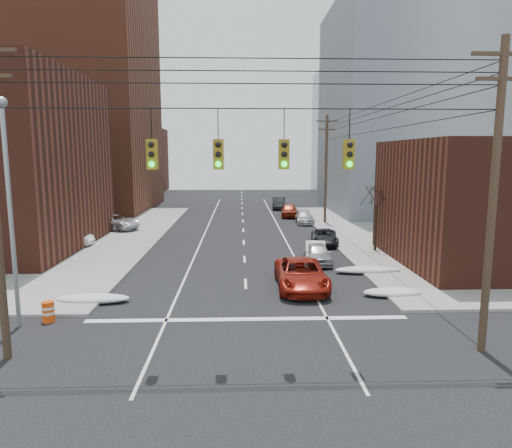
{
  "coord_description": "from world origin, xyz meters",
  "views": [
    {
      "loc": [
        -0.28,
        -12.46,
        7.1
      ],
      "look_at": [
        0.66,
        14.31,
        3.0
      ],
      "focal_mm": 32.0,
      "sensor_mm": 36.0,
      "label": 1
    }
  ],
  "objects": [
    {
      "name": "street_light",
      "position": [
        -9.5,
        6.0,
        5.54
      ],
      "size": [
        0.44,
        0.44,
        9.32
      ],
      "color": "gray",
      "rests_on": "ground"
    },
    {
      "name": "snow_nw",
      "position": [
        -7.4,
        9.0,
        0.21
      ],
      "size": [
        3.5,
        1.08,
        0.42
      ],
      "primitive_type": "ellipsoid",
      "color": "silver",
      "rests_on": "ground"
    },
    {
      "name": "parked_car_f",
      "position": [
        4.8,
        46.96,
        0.78
      ],
      "size": [
        1.94,
        4.85,
        1.57
      ],
      "primitive_type": "imported",
      "rotation": [
        0.0,
        0.0,
        -0.06
      ],
      "color": "black",
      "rests_on": "ground"
    },
    {
      "name": "red_pickup",
      "position": [
        2.95,
        11.07,
        0.77
      ],
      "size": [
        2.63,
        5.59,
        1.55
      ],
      "primitive_type": "imported",
      "rotation": [
        0.0,
        0.0,
        -0.01
      ],
      "color": "maroon",
      "rests_on": "ground"
    },
    {
      "name": "snow_ne",
      "position": [
        7.4,
        9.5,
        0.21
      ],
      "size": [
        3.0,
        1.08,
        0.42
      ],
      "primitive_type": "ellipsoid",
      "color": "silver",
      "rests_on": "ground"
    },
    {
      "name": "building_glass",
      "position": [
        24.0,
        70.0,
        11.0
      ],
      "size": [
        20.0,
        18.0,
        22.0
      ],
      "primitive_type": "cube",
      "color": "gray",
      "rests_on": "ground"
    },
    {
      "name": "parked_car_b",
      "position": [
        4.8,
        17.56,
        0.62
      ],
      "size": [
        1.75,
        3.87,
        1.23
      ],
      "primitive_type": "imported",
      "rotation": [
        0.0,
        0.0,
        -0.12
      ],
      "color": "silver",
      "rests_on": "ground"
    },
    {
      "name": "parked_car_a",
      "position": [
        4.8,
        16.67,
        0.66
      ],
      "size": [
        1.64,
        3.93,
        1.33
      ],
      "primitive_type": "imported",
      "rotation": [
        0.0,
        0.0,
        -0.02
      ],
      "color": "#A7A8AC",
      "rests_on": "ground"
    },
    {
      "name": "building_brick_far",
      "position": [
        -26.0,
        74.0,
        6.0
      ],
      "size": [
        22.0,
        18.0,
        12.0
      ],
      "primitive_type": "cube",
      "color": "#512218",
      "rests_on": "ground"
    },
    {
      "name": "traffic_signals",
      "position": [
        0.1,
        2.97,
        7.17
      ],
      "size": [
        17.0,
        0.42,
        2.02
      ],
      "color": "black",
      "rests_on": "ground"
    },
    {
      "name": "building_brick_tall",
      "position": [
        -24.0,
        48.0,
        15.0
      ],
      "size": [
        24.0,
        20.0,
        30.0
      ],
      "primitive_type": "cube",
      "color": "brown",
      "rests_on": "ground"
    },
    {
      "name": "parked_car_d",
      "position": [
        6.4,
        34.1,
        0.63
      ],
      "size": [
        1.97,
        4.4,
        1.25
      ],
      "primitive_type": "imported",
      "rotation": [
        0.0,
        0.0,
        -0.05
      ],
      "color": "#A9A9AE",
      "rests_on": "ground"
    },
    {
      "name": "lot_car_d",
      "position": [
        -16.72,
        26.7,
        0.78
      ],
      "size": [
        3.81,
        1.75,
        1.26
      ],
      "primitive_type": "imported",
      "rotation": [
        0.0,
        0.0,
        1.5
      ],
      "color": "#B1B1B6",
      "rests_on": "sidewalk_nw"
    },
    {
      "name": "parked_car_c",
      "position": [
        6.4,
        22.87,
        0.61
      ],
      "size": [
        2.6,
        4.63,
        1.22
      ],
      "primitive_type": "imported",
      "rotation": [
        0.0,
        0.0,
        -0.14
      ],
      "color": "black",
      "rests_on": "ground"
    },
    {
      "name": "lot_car_a",
      "position": [
        -13.6,
        22.36,
        0.8
      ],
      "size": [
        4.05,
        1.68,
        1.3
      ],
      "primitive_type": "imported",
      "rotation": [
        0.0,
        0.0,
        1.49
      ],
      "color": "white",
      "rests_on": "sidewalk_nw"
    },
    {
      "name": "construction_barrel",
      "position": [
        -8.5,
        6.5,
        0.46
      ],
      "size": [
        0.52,
        0.52,
        0.9
      ],
      "rotation": [
        0.0,
        0.0,
        0.01
      ],
      "color": "#EB440C",
      "rests_on": "ground"
    },
    {
      "name": "parked_car_e",
      "position": [
        5.32,
        39.16,
        0.76
      ],
      "size": [
        2.19,
        4.62,
        1.52
      ],
      "primitive_type": "imported",
      "rotation": [
        0.0,
        0.0,
        -0.09
      ],
      "color": "maroon",
      "rests_on": "ground"
    },
    {
      "name": "lot_car_b",
      "position": [
        -12.04,
        29.91,
        0.84
      ],
      "size": [
        5.49,
        4.17,
        1.39
      ],
      "primitive_type": "imported",
      "rotation": [
        0.0,
        0.0,
        1.14
      ],
      "color": "silver",
      "rests_on": "sidewalk_nw"
    },
    {
      "name": "utility_pole_right",
      "position": [
        8.5,
        3.0,
        5.78
      ],
      "size": [
        2.2,
        0.28,
        11.0
      ],
      "color": "#473323",
      "rests_on": "ground"
    },
    {
      "name": "snow_east_far",
      "position": [
        7.4,
        14.0,
        0.21
      ],
      "size": [
        4.0,
        1.08,
        0.42
      ],
      "primitive_type": "ellipsoid",
      "color": "silver",
      "rests_on": "ground"
    },
    {
      "name": "ground",
      "position": [
        0.0,
        0.0,
        0.0
      ],
      "size": [
        160.0,
        160.0,
        0.0
      ],
      "primitive_type": "plane",
      "color": "black",
      "rests_on": "ground"
    },
    {
      "name": "bare_tree",
      "position": [
        9.59,
        20.0,
        2.32
      ],
      "size": [
        2.09,
        2.2,
        4.93
      ],
      "color": "black",
      "rests_on": "ground"
    },
    {
      "name": "building_office",
      "position": [
        22.0,
        44.0,
        12.5
      ],
      "size": [
        22.0,
        20.0,
        25.0
      ],
      "primitive_type": "cube",
      "color": "gray",
      "rests_on": "ground"
    },
    {
      "name": "utility_pole_far",
      "position": [
        8.5,
        34.0,
        5.78
      ],
      "size": [
        2.2,
        0.28,
        11.0
      ],
      "color": "#473323",
      "rests_on": "ground"
    }
  ]
}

